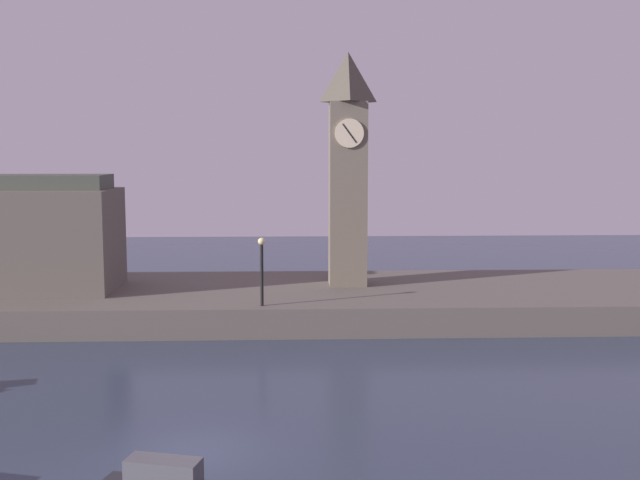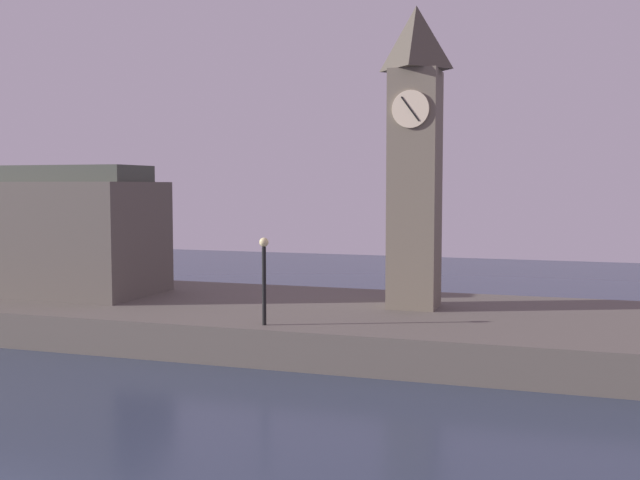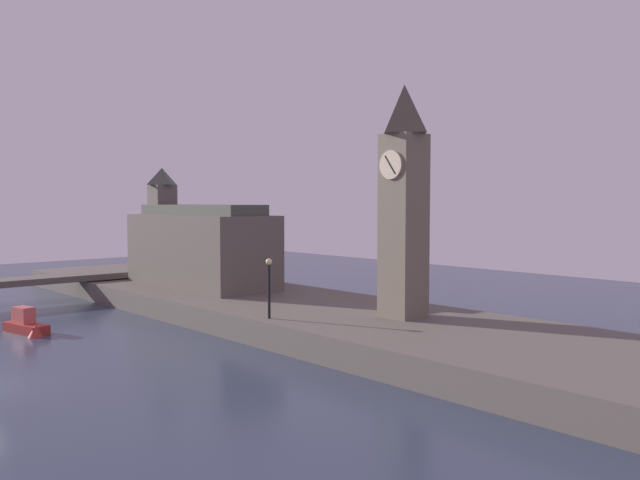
{
  "view_description": "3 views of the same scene",
  "coord_description": "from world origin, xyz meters",
  "views": [
    {
      "loc": [
        2.94,
        -22.34,
        9.06
      ],
      "look_at": [
        4.47,
        17.53,
        4.47
      ],
      "focal_mm": 42.89,
      "sensor_mm": 36.0,
      "label": 1
    },
    {
      "loc": [
        12.48,
        -11.67,
        6.91
      ],
      "look_at": [
        2.91,
        17.6,
        4.65
      ],
      "focal_mm": 42.17,
      "sensor_mm": 36.0,
      "label": 2
    },
    {
      "loc": [
        30.45,
        -7.16,
        8.03
      ],
      "look_at": [
        3.52,
        16.99,
        5.94
      ],
      "focal_mm": 36.56,
      "sensor_mm": 36.0,
      "label": 3
    }
  ],
  "objects": [
    {
      "name": "far_embankment",
      "position": [
        0.0,
        20.0,
        0.75
      ],
      "size": [
        70.0,
        12.0,
        1.5
      ],
      "primitive_type": "cube",
      "color": "#5B544C",
      "rests_on": "ground"
    },
    {
      "name": "clock_tower",
      "position": [
        6.18,
        20.97,
        8.3
      ],
      "size": [
        2.3,
        2.35,
        13.14
      ],
      "color": "#6B6051",
      "rests_on": "far_embankment"
    },
    {
      "name": "parliament_hall",
      "position": [
        -14.18,
        19.91,
        4.64
      ],
      "size": [
        14.13,
        5.56,
        9.47
      ],
      "color": "#5B544C",
      "rests_on": "far_embankment"
    },
    {
      "name": "streetlamp",
      "position": [
        1.5,
        14.97,
        3.66
      ],
      "size": [
        0.36,
        0.36,
        3.4
      ],
      "color": "black",
      "rests_on": "far_embankment"
    },
    {
      "name": "boat_dinghy_red",
      "position": [
        -10.97,
        5.87,
        0.49
      ],
      "size": [
        4.18,
        1.87,
        1.67
      ],
      "color": "maroon",
      "rests_on": "ground"
    }
  ]
}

